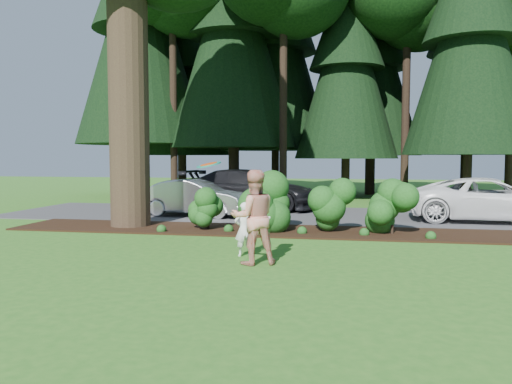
{
  "coord_description": "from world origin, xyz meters",
  "views": [
    {
      "loc": [
        2.18,
        -11.29,
        2.21
      ],
      "look_at": [
        -0.19,
        1.44,
        1.3
      ],
      "focal_mm": 35.0,
      "sensor_mm": 36.0,
      "label": 1
    }
  ],
  "objects": [
    {
      "name": "ground",
      "position": [
        0.0,
        0.0,
        0.0
      ],
      "size": [
        80.0,
        80.0,
        0.0
      ],
      "primitive_type": "plane",
      "color": "#2A651D",
      "rests_on": "ground"
    },
    {
      "name": "mulch_bed",
      "position": [
        0.0,
        3.25,
        0.03
      ],
      "size": [
        16.0,
        2.5,
        0.05
      ],
      "primitive_type": "cube",
      "color": "black",
      "rests_on": "ground"
    },
    {
      "name": "driveway",
      "position": [
        0.0,
        7.5,
        0.01
      ],
      "size": [
        22.0,
        6.0,
        0.03
      ],
      "primitive_type": "cube",
      "color": "#38383A",
      "rests_on": "ground"
    },
    {
      "name": "shrub_row",
      "position": [
        0.77,
        3.14,
        0.81
      ],
      "size": [
        6.53,
        1.6,
        1.61
      ],
      "color": "#1A4916",
      "rests_on": "ground"
    },
    {
      "name": "lily_cluster",
      "position": [
        -0.3,
        2.4,
        0.5
      ],
      "size": [
        0.69,
        0.09,
        0.57
      ],
      "color": "#1A4916",
      "rests_on": "ground"
    },
    {
      "name": "tree_wall",
      "position": [
        0.25,
        16.38,
        9.5
      ],
      "size": [
        25.66,
        12.15,
        17.09
      ],
      "color": "black",
      "rests_on": "ground"
    },
    {
      "name": "car_silver_wagon",
      "position": [
        -3.4,
        6.41,
        0.71
      ],
      "size": [
        4.27,
        2.0,
        1.36
      ],
      "primitive_type": "imported",
      "rotation": [
        0.0,
        0.0,
        1.43
      ],
      "color": "#BBBAC0",
      "rests_on": "driveway"
    },
    {
      "name": "car_white_suv",
      "position": [
        6.91,
        6.67,
        0.77
      ],
      "size": [
        5.48,
        2.8,
        1.48
      ],
      "primitive_type": "imported",
      "rotation": [
        0.0,
        0.0,
        1.51
      ],
      "color": "white",
      "rests_on": "driveway"
    },
    {
      "name": "car_dark_suv",
      "position": [
        -1.89,
        9.14,
        0.86
      ],
      "size": [
        6.04,
        3.22,
        1.67
      ],
      "primitive_type": "imported",
      "rotation": [
        0.0,
        0.0,
        1.41
      ],
      "color": "black",
      "rests_on": "driveway"
    },
    {
      "name": "child",
      "position": [
        -0.09,
        -0.53,
        0.61
      ],
      "size": [
        0.52,
        0.44,
        1.21
      ],
      "primitive_type": "imported",
      "rotation": [
        0.0,
        0.0,
        3.55
      ],
      "color": "white",
      "rests_on": "ground"
    },
    {
      "name": "adult",
      "position": [
        0.27,
        -1.31,
        0.98
      ],
      "size": [
        1.16,
        1.05,
        1.95
      ],
      "primitive_type": "imported",
      "rotation": [
        0.0,
        0.0,
        3.54
      ],
      "color": "red",
      "rests_on": "ground"
    },
    {
      "name": "frisbee",
      "position": [
        -0.91,
        -0.49,
        2.04
      ],
      "size": [
        0.57,
        0.56,
        0.2
      ],
      "color": "#198D79",
      "rests_on": "ground"
    }
  ]
}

